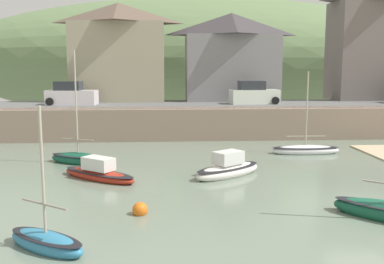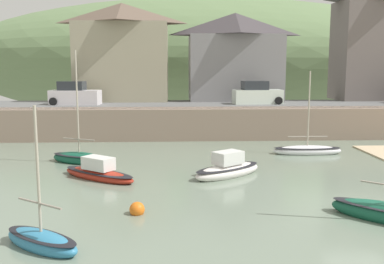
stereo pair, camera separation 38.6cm
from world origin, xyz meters
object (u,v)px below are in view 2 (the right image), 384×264
(dinghy_open_wooden, at_px, (79,158))
(motorboat_with_cabin, at_px, (99,173))
(sailboat_blue_trim, at_px, (41,240))
(waterfront_building_right, at_px, (374,37))
(sailboat_tall_mast, at_px, (307,150))
(waterfront_building_left, at_px, (122,52))
(parked_car_by_wall, at_px, (257,94))
(mooring_buoy, at_px, (137,209))
(rowboat_small_beached, at_px, (228,169))
(waterfront_building_centre, at_px, (235,56))
(parked_car_near_slipway, at_px, (75,95))

(dinghy_open_wooden, bearing_deg, motorboat_with_cabin, -40.08)
(sailboat_blue_trim, bearing_deg, waterfront_building_right, 86.47)
(motorboat_with_cabin, height_order, sailboat_tall_mast, sailboat_tall_mast)
(waterfront_building_left, height_order, motorboat_with_cabin, waterfront_building_left)
(parked_car_by_wall, bearing_deg, waterfront_building_right, 15.74)
(waterfront_building_left, bearing_deg, mooring_buoy, -82.67)
(sailboat_tall_mast, distance_m, dinghy_open_wooden, 14.18)
(rowboat_small_beached, relative_size, dinghy_open_wooden, 0.63)
(waterfront_building_centre, xyz_separation_m, sailboat_blue_trim, (-9.91, -28.66, -6.27))
(rowboat_small_beached, bearing_deg, mooring_buoy, -162.51)
(waterfront_building_right, bearing_deg, waterfront_building_left, 180.00)
(motorboat_with_cabin, distance_m, parked_car_by_wall, 19.31)
(waterfront_building_left, xyz_separation_m, rowboat_small_beached, (7.46, -19.92, -6.58))
(parked_car_near_slipway, distance_m, parked_car_by_wall, 15.41)
(waterfront_building_right, relative_size, sailboat_blue_trim, 2.58)
(sailboat_blue_trim, bearing_deg, dinghy_open_wooden, 132.04)
(waterfront_building_left, bearing_deg, sailboat_blue_trim, -88.76)
(sailboat_blue_trim, xyz_separation_m, parked_car_by_wall, (11.22, 24.16, 2.95))
(sailboat_blue_trim, xyz_separation_m, dinghy_open_wooden, (-1.41, 12.25, 0.03))
(parked_car_by_wall, bearing_deg, rowboat_small_beached, -110.67)
(sailboat_tall_mast, bearing_deg, parked_car_near_slipway, 149.88)
(sailboat_tall_mast, xyz_separation_m, dinghy_open_wooden, (-14.04, -1.98, 0.04))
(waterfront_building_left, bearing_deg, dinghy_open_wooden, -92.76)
(parked_car_near_slipway, height_order, parked_car_by_wall, same)
(sailboat_tall_mast, bearing_deg, sailboat_blue_trim, -131.16)
(sailboat_blue_trim, xyz_separation_m, sailboat_tall_mast, (12.63, 14.23, -0.01))
(waterfront_building_left, relative_size, waterfront_building_centre, 1.01)
(waterfront_building_centre, bearing_deg, sailboat_blue_trim, -109.07)
(sailboat_blue_trim, bearing_deg, parked_car_by_wall, 100.57)
(motorboat_with_cabin, xyz_separation_m, rowboat_small_beached, (6.51, 0.25, 0.06))
(motorboat_with_cabin, xyz_separation_m, parked_car_by_wall, (10.89, 15.68, 2.91))
(waterfront_building_left, xyz_separation_m, waterfront_building_centre, (10.53, 0.00, -0.41))
(waterfront_building_centre, height_order, mooring_buoy, waterfront_building_centre)
(waterfront_building_centre, height_order, parked_car_near_slipway, waterfront_building_centre)
(motorboat_with_cabin, bearing_deg, mooring_buoy, -29.86)
(mooring_buoy, bearing_deg, waterfront_building_right, 51.28)
(waterfront_building_centre, xyz_separation_m, rowboat_small_beached, (-3.07, -19.92, -6.18))
(parked_car_near_slipway, bearing_deg, dinghy_open_wooden, -72.41)
(sailboat_blue_trim, height_order, mooring_buoy, sailboat_blue_trim)
(waterfront_building_right, xyz_separation_m, parked_car_by_wall, (-11.99, -4.50, -5.18))
(mooring_buoy, bearing_deg, sailboat_tall_mast, 48.32)
(waterfront_building_left, height_order, parked_car_near_slipway, waterfront_building_left)
(motorboat_with_cabin, bearing_deg, rowboat_small_beached, 39.03)
(rowboat_small_beached, distance_m, parked_car_near_slipway, 19.17)
(waterfront_building_right, distance_m, sailboat_blue_trim, 37.76)
(waterfront_building_left, xyz_separation_m, motorboat_with_cabin, (0.95, -20.18, -6.64))
(waterfront_building_centre, height_order, rowboat_small_beached, waterfront_building_centre)
(sailboat_blue_trim, bearing_deg, rowboat_small_beached, 87.42)
(waterfront_building_left, distance_m, parked_car_by_wall, 13.20)
(waterfront_building_left, bearing_deg, parked_car_near_slipway, -128.43)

